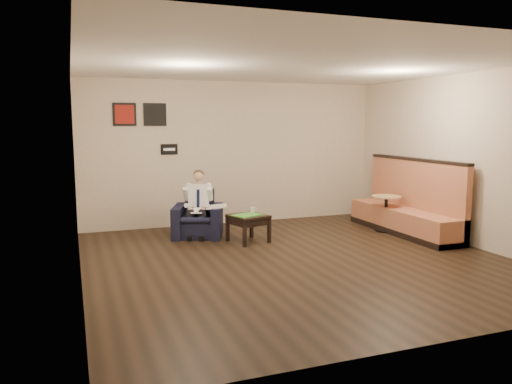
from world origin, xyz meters
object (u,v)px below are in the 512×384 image
object	(u,v)px
seated_man	(197,206)
side_table	(248,228)
green_folder	(247,215)
coffee_mug	(253,210)
armchair	(198,214)
banquette	(404,197)
cafe_table	(386,213)
smartphone	(245,213)

from	to	relation	value
seated_man	side_table	distance (m)	1.01
green_folder	coffee_mug	distance (m)	0.26
armchair	side_table	distance (m)	1.01
armchair	green_folder	size ratio (longest dim) A/B	1.81
banquette	cafe_table	xyz separation A→B (m)	(-0.22, 0.24, -0.34)
smartphone	seated_man	bearing A→B (deg)	142.87
armchair	side_table	xyz separation A→B (m)	(0.69, -0.71, -0.17)
side_table	coffee_mug	bearing A→B (deg)	49.81
green_folder	coffee_mug	xyz separation A→B (m)	(0.17, 0.20, 0.04)
green_folder	banquette	xyz separation A→B (m)	(2.92, -0.29, 0.20)
green_folder	banquette	size ratio (longest dim) A/B	0.18
armchair	coffee_mug	distance (m)	1.00
green_folder	banquette	distance (m)	2.94
seated_man	cafe_table	world-z (taller)	seated_man
coffee_mug	smartphone	xyz separation A→B (m)	(-0.14, 0.00, -0.04)
side_table	banquette	size ratio (longest dim) A/B	0.22
green_folder	smartphone	size ratio (longest dim) A/B	3.21
side_table	armchair	bearing A→B (deg)	134.19
seated_man	green_folder	xyz separation A→B (m)	(0.70, -0.64, -0.09)
armchair	banquette	world-z (taller)	banquette
seated_man	side_table	xyz separation A→B (m)	(0.73, -0.61, -0.32)
smartphone	coffee_mug	bearing A→B (deg)	-7.10
side_table	banquette	distance (m)	2.95
coffee_mug	banquette	distance (m)	2.80
armchair	cafe_table	xyz separation A→B (m)	(3.37, -0.79, -0.07)
cafe_table	coffee_mug	bearing A→B (deg)	174.40
armchair	cafe_table	distance (m)	3.46
cafe_table	banquette	bearing A→B (deg)	-47.92
side_table	green_folder	size ratio (longest dim) A/B	1.22
coffee_mug	banquette	xyz separation A→B (m)	(2.75, -0.49, 0.16)
coffee_mug	side_table	bearing A→B (deg)	-130.19
seated_man	smartphone	xyz separation A→B (m)	(0.73, -0.44, -0.09)
armchair	coffee_mug	size ratio (longest dim) A/B	8.56
green_folder	smartphone	world-z (taller)	green_folder
smartphone	armchair	bearing A→B (deg)	136.10
cafe_table	armchair	bearing A→B (deg)	166.80
armchair	banquette	xyz separation A→B (m)	(3.59, -1.03, 0.26)
armchair	banquette	size ratio (longest dim) A/B	0.32
smartphone	banquette	distance (m)	2.94
seated_man	smartphone	size ratio (longest dim) A/B	7.71
seated_man	smartphone	world-z (taller)	seated_man
armchair	cafe_table	bearing A→B (deg)	6.98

